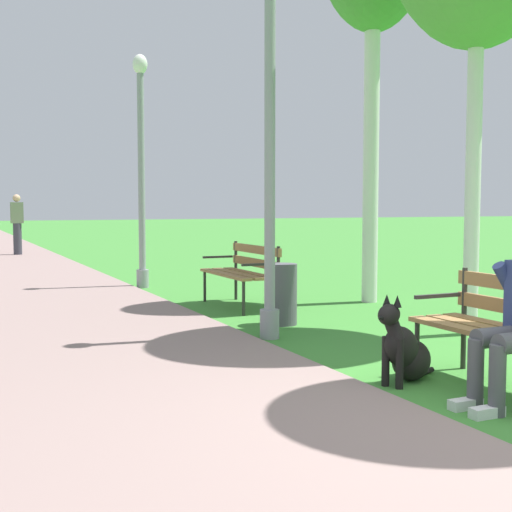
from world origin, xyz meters
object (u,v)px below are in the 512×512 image
pedestrian_distant (17,225)px  park_bench_mid (243,269)px  lamp_post_near (270,128)px  litter_bin (281,294)px  lamp_post_mid (141,168)px  dog_black (405,350)px  park_bench_near (510,322)px

pedestrian_distant → park_bench_mid: bearing=-80.6°
lamp_post_near → litter_bin: lamp_post_near is taller
lamp_post_mid → pedestrian_distant: lamp_post_mid is taller
dog_black → lamp_post_mid: lamp_post_mid is taller
park_bench_mid → lamp_post_near: size_ratio=0.36×
dog_black → pedestrian_distant: 15.23m
dog_black → lamp_post_near: 2.78m
park_bench_mid → pedestrian_distant: pedestrian_distant is taller
park_bench_mid → litter_bin: 1.46m
lamp_post_mid → litter_bin: lamp_post_mid is taller
litter_bin → park_bench_near: bearing=-85.7°
lamp_post_near → litter_bin: (0.48, 0.69, -1.79)m
park_bench_near → lamp_post_mid: bearing=95.9°
dog_black → lamp_post_near: lamp_post_near is taller
park_bench_mid → litter_bin: (-0.16, -1.44, -0.16)m
park_bench_mid → dog_black: (-0.46, -4.17, -0.25)m
lamp_post_mid → dog_black: bearing=-88.3°
lamp_post_mid → pedestrian_distant: 8.48m
pedestrian_distant → litter_bin: bearing=-82.4°
lamp_post_near → lamp_post_mid: bearing=90.3°
lamp_post_mid → pedestrian_distant: bearing=97.9°
park_bench_near → lamp_post_mid: (-0.75, 7.34, 1.46)m
pedestrian_distant → dog_black: bearing=-84.9°
park_bench_near → pedestrian_distant: size_ratio=0.91×
litter_bin → pedestrian_distant: bearing=97.6°
dog_black → lamp_post_mid: size_ratio=0.21×
park_bench_mid → litter_bin: park_bench_mid is taller
litter_bin → park_bench_mid: bearing=83.9°
dog_black → litter_bin: (0.31, 2.72, 0.09)m
park_bench_near → litter_bin: (-0.25, 3.24, -0.16)m
litter_bin → pedestrian_distant: 12.55m
park_bench_near → dog_black: bearing=137.3°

